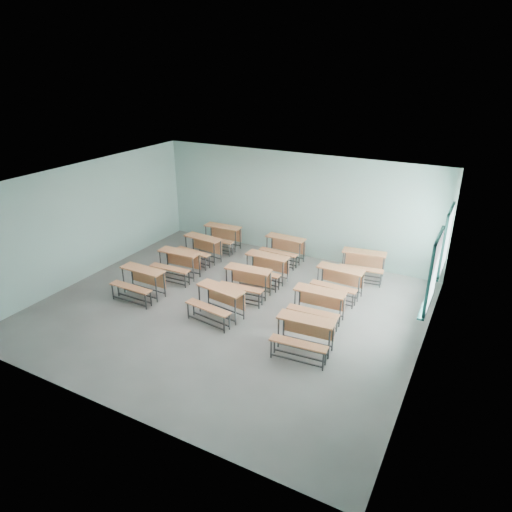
{
  "coord_description": "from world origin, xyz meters",
  "views": [
    {
      "loc": [
        5.21,
        -8.4,
        5.7
      ],
      "look_at": [
        0.12,
        1.2,
        1.0
      ],
      "focal_mm": 32.0,
      "sensor_mm": 36.0,
      "label": 1
    }
  ],
  "objects_px": {
    "desk_unit_r0c0": "(140,279)",
    "desk_unit_r3c1": "(284,246)",
    "desk_unit_r2c2": "(339,279)",
    "desk_unit_r3c2": "(363,261)",
    "desk_unit_r0c1": "(218,299)",
    "desk_unit_r0c2": "(304,331)",
    "desk_unit_r2c0": "(201,246)",
    "desk_unit_r3c0": "(221,234)",
    "desk_unit_r1c1": "(247,279)",
    "desk_unit_r1c2": "(318,302)",
    "desk_unit_r1c0": "(177,261)",
    "desk_unit_r2c1": "(266,265)"
  },
  "relations": [
    {
      "from": "desk_unit_r1c2",
      "to": "desk_unit_r0c0",
      "type": "bearing_deg",
      "value": -170.04
    },
    {
      "from": "desk_unit_r0c1",
      "to": "desk_unit_r2c2",
      "type": "distance_m",
      "value": 3.21
    },
    {
      "from": "desk_unit_r2c2",
      "to": "desk_unit_r3c2",
      "type": "height_order",
      "value": "same"
    },
    {
      "from": "desk_unit_r0c0",
      "to": "desk_unit_r3c1",
      "type": "xyz_separation_m",
      "value": [
        2.32,
        3.78,
        0.0
      ]
    },
    {
      "from": "desk_unit_r0c2",
      "to": "desk_unit_r2c0",
      "type": "distance_m",
      "value": 5.44
    },
    {
      "from": "desk_unit_r3c0",
      "to": "desk_unit_r1c1",
      "type": "bearing_deg",
      "value": -48.87
    },
    {
      "from": "desk_unit_r1c2",
      "to": "desk_unit_r3c2",
      "type": "bearing_deg",
      "value": 81.27
    },
    {
      "from": "desk_unit_r2c0",
      "to": "desk_unit_r2c1",
      "type": "xyz_separation_m",
      "value": [
        2.37,
        -0.33,
        0.0
      ]
    },
    {
      "from": "desk_unit_r0c1",
      "to": "desk_unit_r1c1",
      "type": "relative_size",
      "value": 1.03
    },
    {
      "from": "desk_unit_r2c1",
      "to": "desk_unit_r0c0",
      "type": "bearing_deg",
      "value": -136.05
    },
    {
      "from": "desk_unit_r0c0",
      "to": "desk_unit_r0c2",
      "type": "bearing_deg",
      "value": -2.79
    },
    {
      "from": "desk_unit_r1c0",
      "to": "desk_unit_r2c1",
      "type": "distance_m",
      "value": 2.48
    },
    {
      "from": "desk_unit_r1c0",
      "to": "desk_unit_r1c2",
      "type": "distance_m",
      "value": 4.34
    },
    {
      "from": "desk_unit_r3c0",
      "to": "desk_unit_r0c0",
      "type": "bearing_deg",
      "value": -93.49
    },
    {
      "from": "desk_unit_r2c2",
      "to": "desk_unit_r3c2",
      "type": "relative_size",
      "value": 0.94
    },
    {
      "from": "desk_unit_r1c0",
      "to": "desk_unit_r3c2",
      "type": "bearing_deg",
      "value": 25.31
    },
    {
      "from": "desk_unit_r0c0",
      "to": "desk_unit_r0c1",
      "type": "height_order",
      "value": "same"
    },
    {
      "from": "desk_unit_r0c2",
      "to": "desk_unit_r2c2",
      "type": "bearing_deg",
      "value": 88.71
    },
    {
      "from": "desk_unit_r1c0",
      "to": "desk_unit_r3c1",
      "type": "xyz_separation_m",
      "value": [
        2.17,
        2.41,
        0.0
      ]
    },
    {
      "from": "desk_unit_r0c0",
      "to": "desk_unit_r1c2",
      "type": "height_order",
      "value": "same"
    },
    {
      "from": "desk_unit_r1c0",
      "to": "desk_unit_r1c2",
      "type": "bearing_deg",
      "value": -7.08
    },
    {
      "from": "desk_unit_r2c2",
      "to": "desk_unit_r0c0",
      "type": "bearing_deg",
      "value": -150.15
    },
    {
      "from": "desk_unit_r0c2",
      "to": "desk_unit_r2c0",
      "type": "bearing_deg",
      "value": 142.79
    },
    {
      "from": "desk_unit_r2c2",
      "to": "desk_unit_r3c2",
      "type": "distance_m",
      "value": 1.4
    },
    {
      "from": "desk_unit_r2c2",
      "to": "desk_unit_r3c1",
      "type": "height_order",
      "value": "same"
    },
    {
      "from": "desk_unit_r1c1",
      "to": "desk_unit_r1c0",
      "type": "bearing_deg",
      "value": 173.45
    },
    {
      "from": "desk_unit_r2c0",
      "to": "desk_unit_r3c2",
      "type": "distance_m",
      "value": 4.82
    },
    {
      "from": "desk_unit_r0c2",
      "to": "desk_unit_r3c2",
      "type": "distance_m",
      "value": 4.09
    },
    {
      "from": "desk_unit_r1c1",
      "to": "desk_unit_r2c0",
      "type": "relative_size",
      "value": 0.99
    },
    {
      "from": "desk_unit_r1c0",
      "to": "desk_unit_r2c0",
      "type": "relative_size",
      "value": 0.96
    },
    {
      "from": "desk_unit_r3c2",
      "to": "desk_unit_r1c0",
      "type": "bearing_deg",
      "value": -160.19
    },
    {
      "from": "desk_unit_r1c1",
      "to": "desk_unit_r2c1",
      "type": "xyz_separation_m",
      "value": [
        0.04,
        1.01,
        0.0
      ]
    },
    {
      "from": "desk_unit_r0c0",
      "to": "desk_unit_r0c2",
      "type": "xyz_separation_m",
      "value": [
        4.66,
        -0.3,
        0.0
      ]
    },
    {
      "from": "desk_unit_r2c0",
      "to": "desk_unit_r3c2",
      "type": "xyz_separation_m",
      "value": [
        4.67,
        1.17,
        0.0
      ]
    },
    {
      "from": "desk_unit_r2c0",
      "to": "desk_unit_r3c0",
      "type": "xyz_separation_m",
      "value": [
        0.02,
        1.13,
        0.0
      ]
    },
    {
      "from": "desk_unit_r0c2",
      "to": "desk_unit_r1c2",
      "type": "bearing_deg",
      "value": 93.78
    },
    {
      "from": "desk_unit_r0c1",
      "to": "desk_unit_r3c1",
      "type": "distance_m",
      "value": 3.73
    },
    {
      "from": "desk_unit_r2c2",
      "to": "desk_unit_r0c1",
      "type": "bearing_deg",
      "value": -130.97
    },
    {
      "from": "desk_unit_r0c0",
      "to": "desk_unit_r3c2",
      "type": "distance_m",
      "value": 6.08
    },
    {
      "from": "desk_unit_r3c0",
      "to": "desk_unit_r3c1",
      "type": "distance_m",
      "value": 2.21
    },
    {
      "from": "desk_unit_r0c1",
      "to": "desk_unit_r0c2",
      "type": "relative_size",
      "value": 1.03
    },
    {
      "from": "desk_unit_r0c2",
      "to": "desk_unit_r2c2",
      "type": "relative_size",
      "value": 1.03
    },
    {
      "from": "desk_unit_r1c1",
      "to": "desk_unit_r2c2",
      "type": "bearing_deg",
      "value": 23.99
    },
    {
      "from": "desk_unit_r0c0",
      "to": "desk_unit_r2c2",
      "type": "distance_m",
      "value": 5.11
    },
    {
      "from": "desk_unit_r0c0",
      "to": "desk_unit_r2c2",
      "type": "bearing_deg",
      "value": 29.1
    },
    {
      "from": "desk_unit_r1c2",
      "to": "desk_unit_r2c1",
      "type": "height_order",
      "value": "same"
    },
    {
      "from": "desk_unit_r1c2",
      "to": "desk_unit_r3c0",
      "type": "distance_m",
      "value": 5.15
    },
    {
      "from": "desk_unit_r2c1",
      "to": "desk_unit_r1c2",
      "type": "bearing_deg",
      "value": -31.67
    },
    {
      "from": "desk_unit_r3c1",
      "to": "desk_unit_r3c2",
      "type": "distance_m",
      "value": 2.44
    },
    {
      "from": "desk_unit_r0c0",
      "to": "desk_unit_r3c2",
      "type": "xyz_separation_m",
      "value": [
        4.76,
        3.79,
        0.0
      ]
    }
  ]
}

